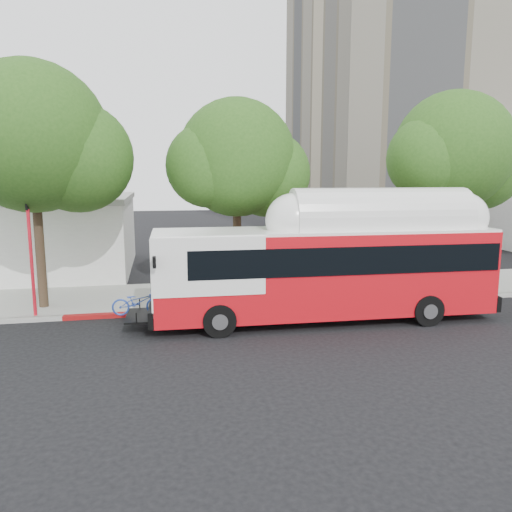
{
  "coord_description": "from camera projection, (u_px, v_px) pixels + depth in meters",
  "views": [
    {
      "loc": [
        -4.29,
        -15.33,
        5.47
      ],
      "look_at": [
        -0.74,
        3.0,
        2.36
      ],
      "focal_mm": 35.0,
      "sensor_mm": 36.0,
      "label": 1
    }
  ],
  "objects": [
    {
      "name": "signal_pole",
      "position": [
        31.0,
        261.0,
        18.55
      ],
      "size": [
        0.12,
        0.42,
        4.4
      ],
      "color": "red",
      "rests_on": "ground"
    },
    {
      "name": "street_tree_mid",
      "position": [
        246.0,
        163.0,
        21.34
      ],
      "size": [
        5.75,
        5.0,
        8.62
      ],
      "color": "#2D2116",
      "rests_on": "ground"
    },
    {
      "name": "street_tree_right",
      "position": [
        461.0,
        156.0,
        22.96
      ],
      "size": [
        6.21,
        5.4,
        9.18
      ],
      "color": "#2D2116",
      "rests_on": "ground"
    },
    {
      "name": "sidewalk",
      "position": [
        257.0,
        292.0,
        22.83
      ],
      "size": [
        60.0,
        5.0,
        0.15
      ],
      "primitive_type": "cube",
      "color": "gray",
      "rests_on": "ground"
    },
    {
      "name": "apartment_tower",
      "position": [
        410.0,
        34.0,
        44.15
      ],
      "size": [
        18.0,
        18.0,
        37.0
      ],
      "color": "tan",
      "rests_on": "ground"
    },
    {
      "name": "curb_strip",
      "position": [
        270.0,
        307.0,
        20.31
      ],
      "size": [
        60.0,
        0.3,
        0.15
      ],
      "primitive_type": "cube",
      "color": "gray",
      "rests_on": "ground"
    },
    {
      "name": "transit_bus",
      "position": [
        327.0,
        272.0,
        18.47
      ],
      "size": [
        13.47,
        3.1,
        3.97
      ],
      "rotation": [
        0.0,
        0.0,
        -0.02
      ],
      "color": "red",
      "rests_on": "ground"
    },
    {
      "name": "red_curb_segment",
      "position": [
        196.0,
        311.0,
        19.75
      ],
      "size": [
        10.0,
        0.32,
        0.16
      ],
      "primitive_type": "cube",
      "color": "maroon",
      "rests_on": "ground"
    },
    {
      "name": "street_tree_left",
      "position": [
        46.0,
        143.0,
        19.25
      ],
      "size": [
        6.67,
        5.8,
        9.74
      ],
      "color": "#2D2116",
      "rests_on": "ground"
    },
    {
      "name": "ground",
      "position": [
        295.0,
        340.0,
        16.55
      ],
      "size": [
        120.0,
        120.0,
        0.0
      ],
      "primitive_type": "plane",
      "color": "black",
      "rests_on": "ground"
    }
  ]
}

